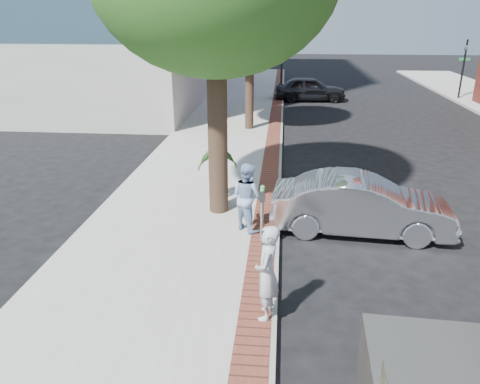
# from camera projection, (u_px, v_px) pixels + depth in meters

# --- Properties ---
(ground) EXTENTS (120.00, 120.00, 0.00)m
(ground) POSITION_uv_depth(u_px,v_px,m) (233.00, 247.00, 11.25)
(ground) COLOR black
(ground) RESTS_ON ground
(sidewalk) EXTENTS (5.00, 60.00, 0.15)m
(sidewalk) POSITION_uv_depth(u_px,v_px,m) (217.00, 152.00, 18.80)
(sidewalk) COLOR #9E9991
(sidewalk) RESTS_ON ground
(brick_strip) EXTENTS (0.60, 60.00, 0.01)m
(brick_strip) POSITION_uv_depth(u_px,v_px,m) (272.00, 151.00, 18.58)
(brick_strip) COLOR brown
(brick_strip) RESTS_ON sidewalk
(curb) EXTENTS (0.10, 60.00, 0.15)m
(curb) POSITION_uv_depth(u_px,v_px,m) (281.00, 154.00, 18.58)
(curb) COLOR gray
(curb) RESTS_ON ground
(office_base) EXTENTS (18.20, 22.20, 4.00)m
(office_base) POSITION_uv_depth(u_px,v_px,m) (79.00, 65.00, 32.13)
(office_base) COLOR gray
(office_base) RESTS_ON ground
(signal_near) EXTENTS (0.70, 0.15, 3.80)m
(signal_near) POSITION_uv_depth(u_px,v_px,m) (282.00, 63.00, 30.85)
(signal_near) COLOR black
(signal_near) RESTS_ON ground
(signal_far) EXTENTS (0.70, 0.15, 3.80)m
(signal_far) POSITION_uv_depth(u_px,v_px,m) (464.00, 65.00, 29.85)
(signal_far) COLOR black
(signal_far) RESTS_ON ground
(tree_far) EXTENTS (4.80, 4.80, 7.14)m
(tree_far) POSITION_uv_depth(u_px,v_px,m) (250.00, 13.00, 20.58)
(tree_far) COLOR black
(tree_far) RESTS_ON sidewalk
(parking_meter) EXTENTS (0.12, 0.32, 1.47)m
(parking_meter) POSITION_uv_depth(u_px,v_px,m) (262.00, 204.00, 10.65)
(parking_meter) COLOR gray
(parking_meter) RESTS_ON sidewalk
(person_gray) EXTENTS (0.49, 0.69, 1.77)m
(person_gray) POSITION_uv_depth(u_px,v_px,m) (267.00, 273.00, 8.13)
(person_gray) COLOR #AFAEB3
(person_gray) RESTS_ON sidewalk
(person_officer) EXTENTS (1.07, 1.06, 1.74)m
(person_officer) POSITION_uv_depth(u_px,v_px,m) (247.00, 197.00, 11.58)
(person_officer) COLOR #83A0CB
(person_officer) RESTS_ON sidewalk
(person_green) EXTENTS (1.21, 0.75, 1.93)m
(person_green) POSITION_uv_depth(u_px,v_px,m) (217.00, 167.00, 13.52)
(person_green) COLOR #417C38
(person_green) RESTS_ON sidewalk
(sedan_silver) EXTENTS (4.60, 1.92, 1.48)m
(sedan_silver) POSITION_uv_depth(u_px,v_px,m) (361.00, 205.00, 11.80)
(sedan_silver) COLOR #B1B2B8
(sedan_silver) RESTS_ON ground
(bg_car) EXTENTS (4.68, 2.14, 1.56)m
(bg_car) POSITION_uv_depth(u_px,v_px,m) (310.00, 89.00, 30.09)
(bg_car) COLOR black
(bg_car) RESTS_ON ground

